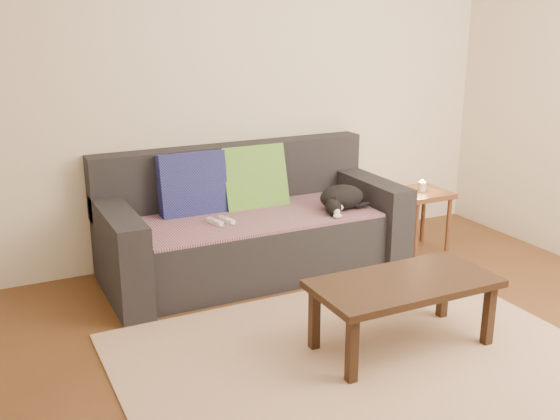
{
  "coord_description": "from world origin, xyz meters",
  "views": [
    {
      "loc": [
        -1.76,
        -2.49,
        1.8
      ],
      "look_at": [
        0.05,
        1.2,
        0.55
      ],
      "focal_mm": 42.0,
      "sensor_mm": 36.0,
      "label": 1
    }
  ],
  "objects_px": {
    "sofa": "(251,230)",
    "cat": "(341,198)",
    "side_table": "(421,201)",
    "coffee_table": "(404,289)",
    "wii_remote_a": "(226,220)",
    "wii_remote_b": "(215,222)"
  },
  "relations": [
    {
      "from": "wii_remote_a",
      "to": "side_table",
      "type": "xyz_separation_m",
      "value": [
        1.59,
        -0.06,
        -0.06
      ]
    },
    {
      "from": "side_table",
      "to": "coffee_table",
      "type": "distance_m",
      "value": 1.61
    },
    {
      "from": "side_table",
      "to": "sofa",
      "type": "bearing_deg",
      "value": 171.62
    },
    {
      "from": "side_table",
      "to": "coffee_table",
      "type": "height_order",
      "value": "side_table"
    },
    {
      "from": "coffee_table",
      "to": "wii_remote_a",
      "type": "bearing_deg",
      "value": 112.54
    },
    {
      "from": "wii_remote_b",
      "to": "coffee_table",
      "type": "xyz_separation_m",
      "value": [
        0.61,
        -1.27,
        -0.1
      ]
    },
    {
      "from": "sofa",
      "to": "wii_remote_b",
      "type": "relative_size",
      "value": 14.0
    },
    {
      "from": "side_table",
      "to": "wii_remote_b",
      "type": "bearing_deg",
      "value": 178.18
    },
    {
      "from": "sofa",
      "to": "cat",
      "type": "xyz_separation_m",
      "value": [
        0.61,
        -0.23,
        0.21
      ]
    },
    {
      "from": "wii_remote_a",
      "to": "coffee_table",
      "type": "distance_m",
      "value": 1.38
    },
    {
      "from": "wii_remote_b",
      "to": "side_table",
      "type": "xyz_separation_m",
      "value": [
        1.67,
        -0.05,
        -0.06
      ]
    },
    {
      "from": "cat",
      "to": "wii_remote_b",
      "type": "distance_m",
      "value": 0.94
    },
    {
      "from": "side_table",
      "to": "coffee_table",
      "type": "xyz_separation_m",
      "value": [
        -1.06,
        -1.22,
        -0.04
      ]
    },
    {
      "from": "sofa",
      "to": "side_table",
      "type": "height_order",
      "value": "sofa"
    },
    {
      "from": "cat",
      "to": "wii_remote_a",
      "type": "xyz_separation_m",
      "value": [
        -0.85,
        0.09,
        -0.07
      ]
    },
    {
      "from": "wii_remote_b",
      "to": "sofa",
      "type": "bearing_deg",
      "value": -80.59
    },
    {
      "from": "cat",
      "to": "coffee_table",
      "type": "relative_size",
      "value": 0.4
    },
    {
      "from": "wii_remote_a",
      "to": "coffee_table",
      "type": "bearing_deg",
      "value": -172.24
    },
    {
      "from": "sofa",
      "to": "cat",
      "type": "height_order",
      "value": "sofa"
    },
    {
      "from": "cat",
      "to": "side_table",
      "type": "height_order",
      "value": "cat"
    },
    {
      "from": "sofa",
      "to": "side_table",
      "type": "xyz_separation_m",
      "value": [
        1.35,
        -0.2,
        0.09
      ]
    },
    {
      "from": "cat",
      "to": "coffee_table",
      "type": "xyz_separation_m",
      "value": [
        -0.32,
        -1.19,
        -0.17
      ]
    }
  ]
}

